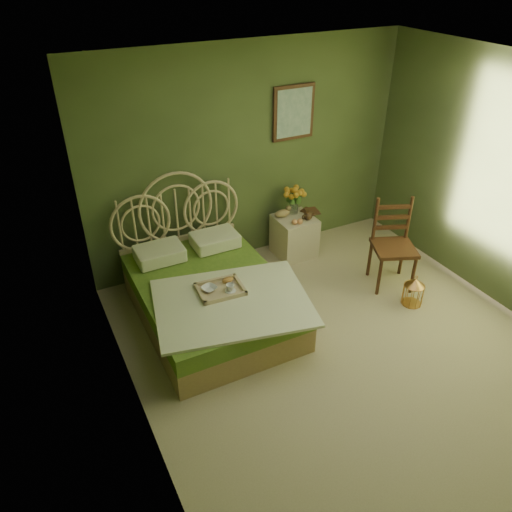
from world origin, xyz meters
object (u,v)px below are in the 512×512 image
birdcage (413,292)px  chair (390,238)px  bed (210,294)px  nightstand (294,230)px

birdcage → chair: bearing=87.2°
bed → chair: bed is taller
bed → birdcage: bearing=-21.5°
nightstand → chair: chair is taller
nightstand → bed: bearing=-154.1°
nightstand → chair: (0.66, -1.02, 0.23)m
chair → bed: bearing=-166.3°
birdcage → nightstand: bearing=112.4°
bed → birdcage: (2.09, -0.83, -0.13)m
bed → nightstand: 1.62m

